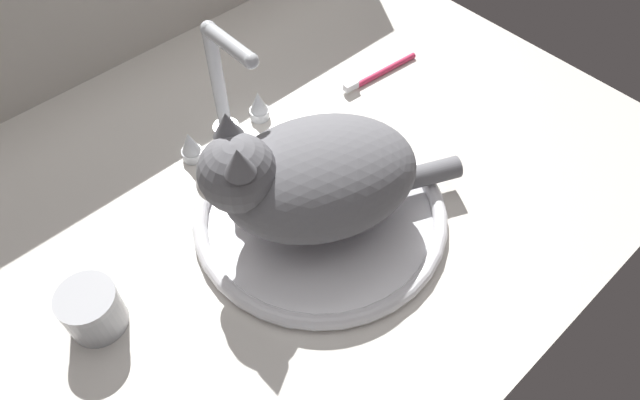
% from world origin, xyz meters
% --- Properties ---
extents(countertop, '(1.06, 0.82, 0.03)m').
position_xyz_m(countertop, '(0.00, 0.00, 0.01)').
color(countertop, silver).
rests_on(countertop, ground).
extents(sink_basin, '(0.36, 0.36, 0.02)m').
position_xyz_m(sink_basin, '(-0.02, -0.08, 0.04)').
color(sink_basin, white).
rests_on(sink_basin, countertop).
extents(faucet, '(0.16, 0.12, 0.21)m').
position_xyz_m(faucet, '(-0.02, 0.13, 0.12)').
color(faucet, silver).
rests_on(faucet, countertop).
extents(cat, '(0.35, 0.28, 0.18)m').
position_xyz_m(cat, '(-0.04, -0.07, 0.12)').
color(cat, slate).
rests_on(cat, sink_basin).
extents(metal_jar, '(0.07, 0.07, 0.07)m').
position_xyz_m(metal_jar, '(-0.33, -0.01, 0.06)').
color(metal_jar, '#B2B5BA').
rests_on(metal_jar, countertop).
extents(toothbrush, '(0.16, 0.02, 0.02)m').
position_xyz_m(toothbrush, '(0.26, 0.08, 0.04)').
color(toothbrush, '#D83359').
rests_on(toothbrush, countertop).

